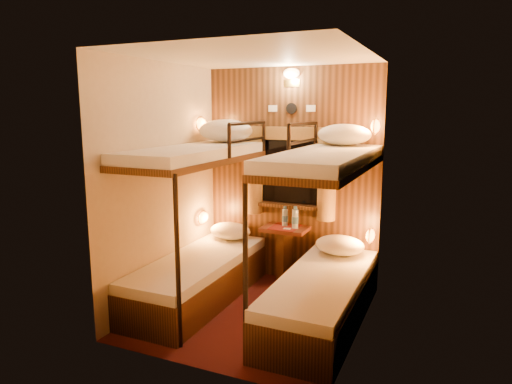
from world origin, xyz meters
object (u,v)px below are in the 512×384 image
at_px(bunk_left, 198,247).
at_px(bunk_right, 322,264).
at_px(table, 285,248).
at_px(bottle_right, 295,219).
at_px(bottle_left, 285,218).

height_order(bunk_left, bunk_right, same).
bearing_deg(table, bottle_right, -1.88).
relative_size(table, bottle_right, 2.63).
xyz_separation_m(table, bottle_left, (-0.02, 0.05, 0.33)).
bearing_deg(bottle_right, bunk_left, -134.62).
bearing_deg(bunk_right, table, 129.67).
relative_size(bunk_right, table, 2.90).
height_order(bunk_right, bottle_left, bunk_right).
xyz_separation_m(bunk_left, bottle_right, (0.77, 0.78, 0.20)).
distance_m(bunk_right, bottle_right, 0.96).
height_order(bunk_right, bottle_right, bunk_right).
bearing_deg(bottle_left, bunk_left, -127.17).
xyz_separation_m(table, bottle_right, (0.12, -0.00, 0.34)).
bearing_deg(bottle_right, table, 178.12).
distance_m(table, bottle_right, 0.36).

